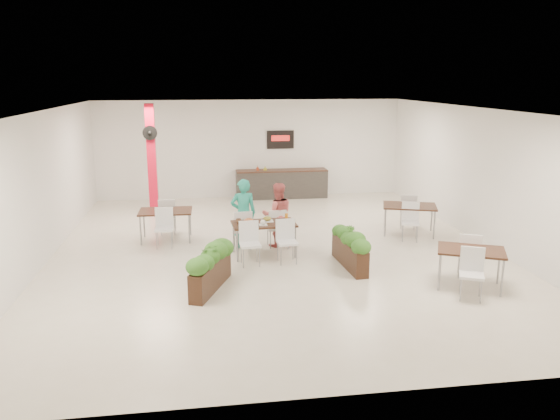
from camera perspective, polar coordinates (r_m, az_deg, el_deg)
The scene contains 12 objects.
ground at distance 12.64m, azimuth -0.54°, elevation -4.25°, with size 12.00×12.00×0.00m, color beige.
room_shell at distance 12.18m, azimuth -0.56°, elevation 4.78°, with size 10.10×12.10×3.22m.
red_column at distance 15.93m, azimuth -13.24°, elevation 5.19°, with size 0.40×0.41×3.20m.
service_counter at distance 18.09m, azimuth 0.17°, elevation 2.83°, with size 3.00×0.64×2.20m.
main_table at distance 12.14m, azimuth -1.75°, elevation -1.88°, with size 1.44×1.69×0.92m.
diner_man at distance 12.69m, azimuth -3.84°, elevation -0.37°, with size 0.60×0.39×1.64m, color teal.
diner_woman at distance 12.78m, azimuth -0.26°, elevation -0.50°, with size 0.74×0.58×1.52m, color #D35F5D.
planter_left at distance 10.32m, azimuth -7.28°, elevation -5.69°, with size 0.88×1.62×0.89m.
planter_right at distance 11.56m, azimuth 7.31°, elevation -3.61°, with size 0.49×1.70×0.88m.
side_table_a at distance 13.57m, azimuth -11.86°, elevation -0.51°, with size 1.28×1.63×0.92m.
side_table_b at distance 14.20m, azimuth 13.37°, elevation 0.05°, with size 1.52×1.67×0.92m.
side_table_c at distance 10.90m, azimuth 19.32°, elevation -4.53°, with size 1.44×1.65×0.92m.
Camera 1 is at (-1.62, -11.92, 3.88)m, focal length 35.00 mm.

